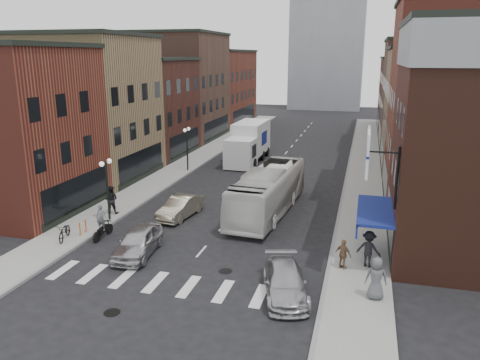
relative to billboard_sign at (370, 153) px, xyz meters
The scene contains 31 objects.
ground 10.56m from the billboard_sign, behind, with size 160.00×160.00×0.00m, color black.
sidewalk_left 28.12m from the billboard_sign, 128.47° to the left, with size 3.00×74.00×0.15m, color gray.
sidewalk_right 22.34m from the billboard_sign, 90.23° to the left, with size 3.00×74.00×0.15m, color gray.
curb_left 27.25m from the billboard_sign, 125.94° to the left, with size 0.20×74.00×0.16m, color gray.
curb_right 22.41m from the billboard_sign, 94.22° to the left, with size 0.20×74.00×0.16m, color gray.
crosswalk_stripes 11.12m from the billboard_sign, 157.82° to the right, with size 12.00×2.20×0.01m, color silver.
bldg_left_near 23.92m from the billboard_sign, behind, with size 10.30×9.20×11.30m.
bldg_left_mid_a 27.17m from the billboard_sign, 150.21° to the left, with size 10.30×10.20×12.30m.
bldg_left_mid_b 33.30m from the billboard_sign, 135.10° to the left, with size 10.30×10.20×10.30m.
bldg_left_far_a 41.79m from the billboard_sign, 124.35° to the left, with size 10.30×12.20×13.30m.
bldg_left_far_b 53.93m from the billboard_sign, 115.93° to the left, with size 10.30×16.20×11.30m.
bldg_right_mid_a 14.98m from the billboard_sign, 64.61° to the left, with size 10.30×10.20×14.30m.
bldg_right_mid_b 24.36m from the billboard_sign, 74.75° to the left, with size 10.30×10.20×11.30m.
bldg_right_far_a 35.09m from the billboard_sign, 79.48° to the left, with size 10.30×12.20×12.30m.
bldg_right_far_b 48.93m from the billboard_sign, 82.47° to the left, with size 10.30×16.20×10.30m.
awning_blue 4.05m from the billboard_sign, 80.39° to the left, with size 1.80×5.00×0.78m.
billboard_sign is the anchor object (origin of this frame).
streetlamp_near 16.68m from the billboard_sign, 167.65° to the left, with size 0.32×1.22×4.11m.
streetlamp_far 23.92m from the billboard_sign, 132.41° to the left, with size 0.32×1.22×4.11m.
bike_rack 17.14m from the billboard_sign, behind, with size 0.08×0.68×0.80m.
box_truck 26.11m from the billboard_sign, 116.68° to the left, with size 2.86×9.03×3.91m.
motorcycle_rider 15.78m from the billboard_sign, behind, with size 0.61×2.04×2.08m.
transit_bus 11.16m from the billboard_sign, 128.67° to the left, with size 2.63×11.22×3.13m, color silver.
sedan_left_near 12.94m from the billboard_sign, behind, with size 1.77×4.40×1.50m, color #B6B5BA.
sedan_left_far 14.14m from the billboard_sign, 155.09° to the left, with size 1.47×4.22×1.39m, color #A8A188.
curb_car 7.11m from the billboard_sign, 136.34° to the right, with size 1.84×4.53×1.31m, color #ABABB0.
parked_bicycle 17.58m from the billboard_sign, behind, with size 0.65×1.88×0.99m, color black.
ped_left_solo 17.84m from the billboard_sign, 164.25° to the left, with size 0.93×0.53×1.91m, color black.
ped_right_a 5.09m from the billboard_sign, 64.58° to the left, with size 1.22×0.61×1.89m, color black.
ped_right_b 5.29m from the billboard_sign, behind, with size 0.90×0.45×1.54m, color brown.
ped_right_c 5.70m from the billboard_sign, 76.61° to the right, with size 0.95×0.62×1.94m, color #505457.
Camera 1 is at (8.31, -21.58, 10.53)m, focal length 35.00 mm.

